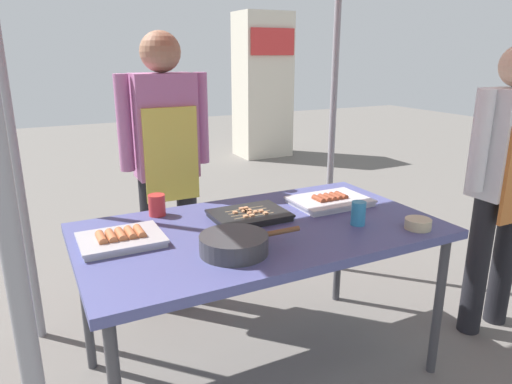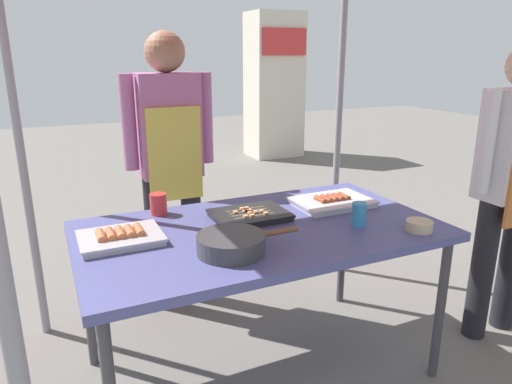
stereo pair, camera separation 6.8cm
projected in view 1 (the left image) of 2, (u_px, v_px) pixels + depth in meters
ground_plane at (261, 368)px, 2.31m from camera, size 18.00×18.00×0.00m
stall_table at (261, 238)px, 2.11m from camera, size 1.60×0.90×0.75m
tray_grilled_sausages at (121, 239)px, 1.90m from camera, size 0.33×0.26×0.05m
tray_meat_skewers at (249, 215)px, 2.19m from camera, size 0.35×0.26×0.04m
tray_pork_links at (330, 201)px, 2.40m from camera, size 0.39×0.28×0.05m
cooking_wok at (234, 243)px, 1.81m from camera, size 0.43×0.27×0.07m
condiment_bowl at (418, 224)px, 2.06m from camera, size 0.12×0.12×0.05m
drink_cup_near_edge at (157, 205)px, 2.23m from camera, size 0.08×0.08×0.10m
drink_cup_by_wok at (358, 213)px, 2.10m from camera, size 0.07×0.07×0.11m
vendor_woman at (166, 152)px, 2.65m from camera, size 0.52×0.23×1.62m
customer_nearby at (506, 171)px, 2.42m from camera, size 0.52×0.23×1.55m
neighbor_stall_left at (263, 86)px, 6.85m from camera, size 0.74×0.60×2.06m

